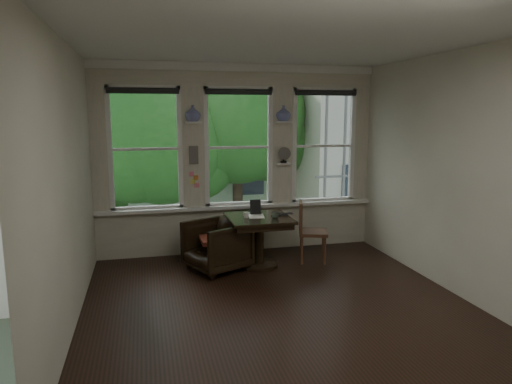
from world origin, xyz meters
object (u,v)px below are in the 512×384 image
object	(u,v)px
side_chair_right	(313,232)
laptop	(283,215)
table	(259,242)
armchair_left	(217,246)
mug	(246,215)

from	to	relation	value
side_chair_right	laptop	distance (m)	0.58
table	armchair_left	bearing A→B (deg)	-179.62
laptop	table	bearing A→B (deg)	-175.26
laptop	mug	distance (m)	0.57
armchair_left	side_chair_right	xyz separation A→B (m)	(1.49, 0.05, 0.10)
table	armchair_left	world-z (taller)	table
side_chair_right	laptop	bearing A→B (deg)	112.83
side_chair_right	laptop	world-z (taller)	side_chair_right
table	side_chair_right	world-z (taller)	side_chair_right
table	laptop	size ratio (longest dim) A/B	3.03
armchair_left	laptop	size ratio (longest dim) A/B	2.67
side_chair_right	mug	size ratio (longest dim) A/B	10.17
armchair_left	mug	bearing A→B (deg)	62.43
armchair_left	mug	distance (m)	0.61
table	laptop	xyz separation A→B (m)	(0.37, -0.00, 0.39)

